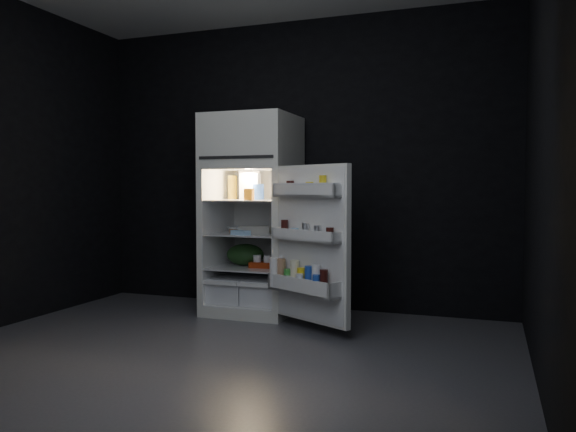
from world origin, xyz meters
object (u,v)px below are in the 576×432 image
at_px(fridge_door, 309,246).
at_px(yogurt_tray, 263,265).
at_px(milk_jug, 250,186).
at_px(refrigerator, 253,207).
at_px(egg_carton, 254,230).

height_order(fridge_door, yogurt_tray, fridge_door).
relative_size(milk_jug, yogurt_tray, 1.01).
height_order(refrigerator, yogurt_tray, refrigerator).
distance_m(refrigerator, milk_jug, 0.21).
height_order(fridge_door, milk_jug, fridge_door).
xyz_separation_m(milk_jug, yogurt_tray, (0.19, -0.15, -0.69)).
relative_size(fridge_door, milk_jug, 5.08).
relative_size(refrigerator, fridge_door, 1.46).
height_order(refrigerator, milk_jug, refrigerator).
relative_size(refrigerator, yogurt_tray, 7.49).
relative_size(fridge_door, egg_carton, 4.52).
xyz_separation_m(milk_jug, egg_carton, (0.11, -0.18, -0.38)).
bearing_deg(refrigerator, milk_jug, 135.03).
bearing_deg(refrigerator, fridge_door, -38.18).
bearing_deg(egg_carton, milk_jug, 96.95).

